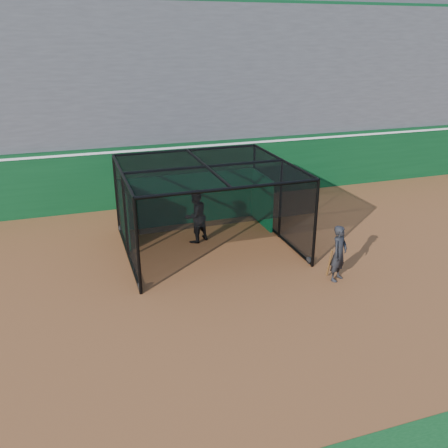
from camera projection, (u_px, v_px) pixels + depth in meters
name	position (u px, v px, depth m)	size (l,w,h in m)	color
ground	(224.00, 303.00, 12.43)	(120.00, 120.00, 0.00)	brown
outfield_wall	(159.00, 173.00, 19.46)	(50.00, 0.50, 2.50)	#0B3C1A
grandstand	(139.00, 85.00, 21.62)	(50.00, 7.85, 8.95)	#4C4C4F
batting_cage	(207.00, 208.00, 15.30)	(5.30, 4.94, 2.74)	black
batter	(195.00, 216.00, 15.87)	(0.89, 0.69, 1.83)	black
on_deck_player	(339.00, 253.00, 13.34)	(0.72, 0.65, 1.65)	black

